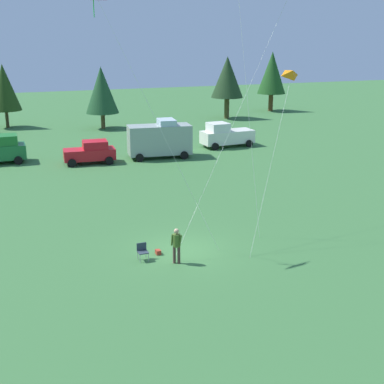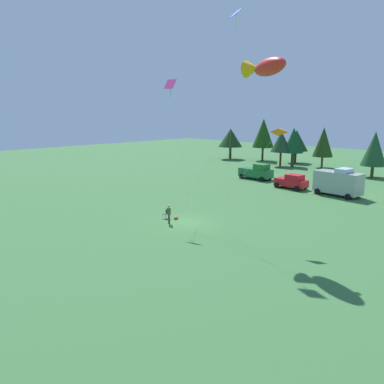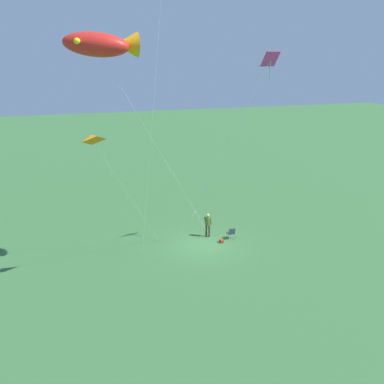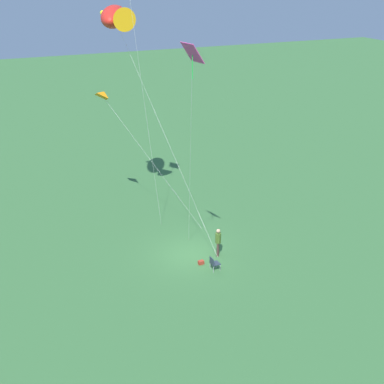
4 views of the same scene
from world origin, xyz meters
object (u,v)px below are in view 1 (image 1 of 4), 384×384
person_kite_flyer (176,243)px  kite_delta_orange (293,74)px  backpack_on_grass (158,252)px  car_red_sedan (91,152)px  folding_chair (142,250)px  van_motorhome_grey (160,139)px  truck_white_pickup (226,135)px

person_kite_flyer → kite_delta_orange: bearing=148.7°
backpack_on_grass → car_red_sedan: 20.37m
kite_delta_orange → backpack_on_grass: bearing=-162.1°
folding_chair → van_motorhome_grey: (7.16, 20.84, 1.16)m
car_red_sedan → truck_white_pickup: 13.52m
kite_delta_orange → van_motorhome_grey: bearing=97.9°
kite_delta_orange → car_red_sedan: bearing=115.8°
backpack_on_grass → truck_white_pickup: 26.50m
folding_chair → person_kite_flyer: bearing=54.3°
car_red_sedan → kite_delta_orange: bearing=-60.3°
truck_white_pickup → car_red_sedan: bearing=6.9°
folding_chair → kite_delta_orange: 12.78m
truck_white_pickup → person_kite_flyer: bearing=58.2°
van_motorhome_grey → kite_delta_orange: bearing=-76.2°
van_motorhome_grey → truck_white_pickup: 7.63m
person_kite_flyer → backpack_on_grass: person_kite_flyer is taller
van_motorhome_grey → folding_chair: bearing=-103.1°
folding_chair → backpack_on_grass: 1.04m
kite_delta_orange → truck_white_pickup: bearing=76.4°
folding_chair → van_motorhome_grey: van_motorhome_grey is taller
folding_chair → backpack_on_grass: size_ratio=2.56×
person_kite_flyer → folding_chair: 1.79m
backpack_on_grass → kite_delta_orange: 12.28m
person_kite_flyer → car_red_sedan: 21.69m
folding_chair → kite_delta_orange: (9.61, 3.18, 7.80)m
person_kite_flyer → truck_white_pickup: 27.39m
truck_white_pickup → van_motorhome_grey: bearing=14.2°
car_red_sedan → person_kite_flyer: bearing=-85.3°
backpack_on_grass → van_motorhome_grey: (6.27, 20.46, 1.53)m
person_kite_flyer → backpack_on_grass: 1.69m
van_motorhome_grey → truck_white_pickup: (7.26, 2.30, -0.54)m
folding_chair → backpack_on_grass: folding_chair is taller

